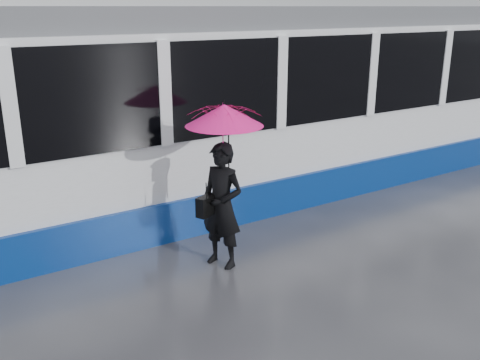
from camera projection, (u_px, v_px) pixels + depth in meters
ground at (275, 257)px, 7.50m from camera, size 90.00×90.00×0.00m
rails at (192, 204)px, 9.49m from camera, size 34.00×1.51×0.02m
tram at (35, 131)px, 7.69m from camera, size 26.00×2.56×3.35m
woman at (222, 206)px, 7.03m from camera, size 0.62×0.73×1.69m
umbrella at (224, 130)px, 6.74m from camera, size 1.31×1.31×1.14m
handbag at (207, 206)px, 6.92m from camera, size 0.33×0.24×0.44m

